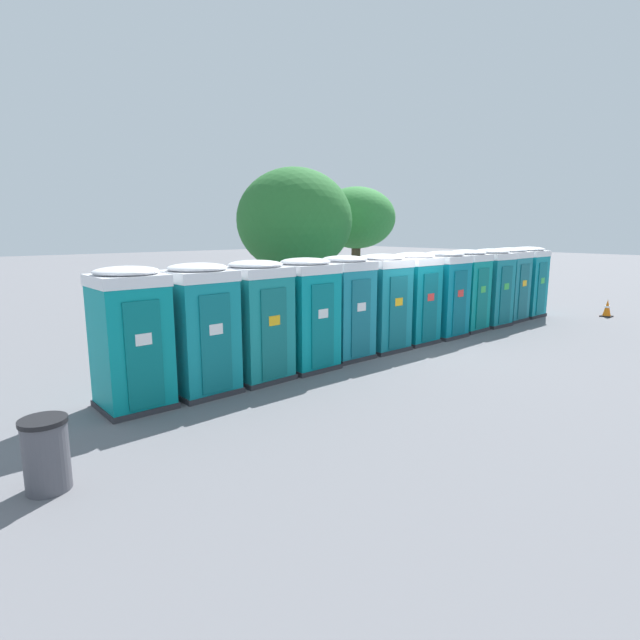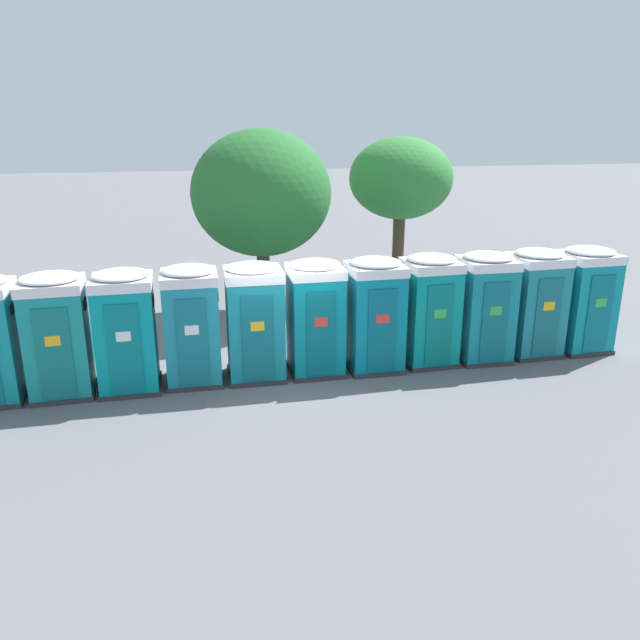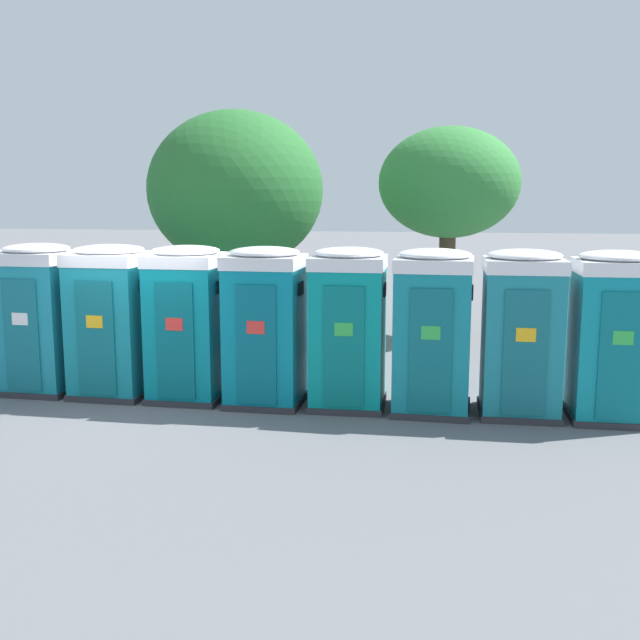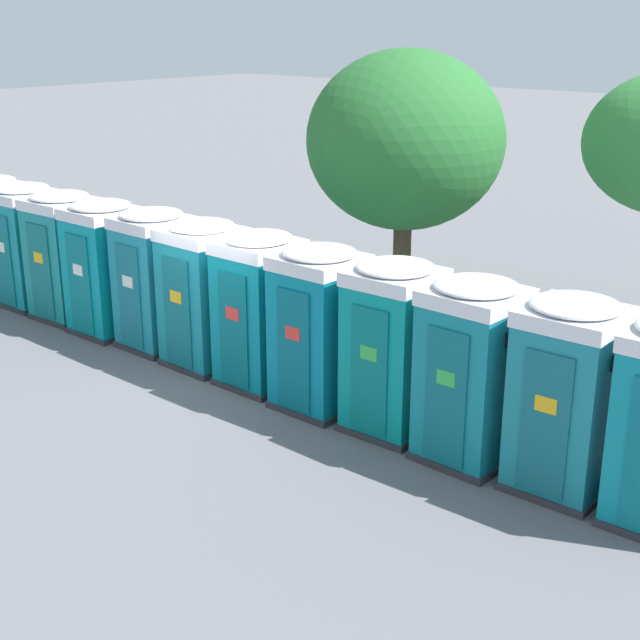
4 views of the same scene
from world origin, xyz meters
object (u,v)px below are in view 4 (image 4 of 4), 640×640
portapotty_7 (319,328)px  portapotty_8 (393,346)px  portapotty_5 (203,293)px  portapotty_1 (27,245)px  street_tree_0 (405,141)px  portapotty_3 (105,267)px  portapotty_9 (471,370)px  portapotty_2 (65,255)px  portapotty_10 (567,395)px  portapotty_4 (155,278)px  portapotty_6 (259,309)px

portapotty_7 → portapotty_8: same height
portapotty_5 → portapotty_7: size_ratio=1.00×
portapotty_1 → street_tree_0: (6.08, 4.73, 2.16)m
portapotty_3 → portapotty_9: bearing=0.2°
portapotty_2 → portapotty_5: same height
portapotty_1 → portapotty_3: 2.65m
portapotty_2 → portapotty_3: size_ratio=1.00×
portapotty_8 → portapotty_10: bearing=0.4°
portapotty_4 → portapotty_5: size_ratio=1.00×
portapotty_7 → street_tree_0: bearing=111.5°
portapotty_1 → portapotty_5: bearing=0.7°
portapotty_7 → portapotty_8: (1.32, 0.08, 0.00)m
portapotty_3 → portapotty_10: size_ratio=1.00×
portapotty_10 → street_tree_0: (-5.83, 4.62, 2.16)m
portapotty_5 → portapotty_8: (3.97, 0.02, 0.00)m
portapotty_4 → portapotty_6: (2.65, -0.04, 0.00)m
portapotty_8 → portapotty_10: (2.65, 0.02, -0.00)m
portapotty_3 → portapotty_6: (3.97, 0.07, 0.00)m
portapotty_1 → portapotty_5: size_ratio=1.00×
portapotty_8 → portapotty_9: size_ratio=1.00×
portapotty_4 → portapotty_7: bearing=-1.4°
portapotty_3 → portapotty_9: 7.94m
portapotty_2 → street_tree_0: (4.76, 4.71, 2.16)m
portapotty_5 → street_tree_0: bearing=80.4°
portapotty_5 → portapotty_7: same height
street_tree_0 → portapotty_7: bearing=-68.5°
portapotty_3 → street_tree_0: (3.44, 4.73, 2.16)m
portapotty_7 → portapotty_8: size_ratio=1.00×
portapotty_2 → portapotty_6: size_ratio=1.00×
portapotty_3 → portapotty_4: bearing=4.7°
portapotty_1 → portapotty_9: (10.59, 0.03, 0.00)m
portapotty_10 → street_tree_0: 7.74m
portapotty_8 → portapotty_10: 2.65m
portapotty_10 → portapotty_1: bearing=-179.5°
portapotty_8 → portapotty_9: bearing=-2.6°
portapotty_4 → portapotty_3: bearing=-175.3°
portapotty_5 → street_tree_0: size_ratio=0.49×
portapotty_10 → portapotty_5: bearing=-179.7°
portapotty_3 → portapotty_10: (9.27, 0.11, 0.00)m
portapotty_3 → portapotty_7: (5.29, 0.01, 0.00)m
portapotty_5 → portapotty_6: same height
portapotty_3 → portapotty_4: (1.32, 0.11, 0.00)m
portapotty_1 → portapotty_2: same height
portapotty_2 → portapotty_8: same height
portapotty_2 → portapotty_6: (5.29, 0.06, 0.00)m
portapotty_8 → street_tree_0: street_tree_0 is taller
portapotty_6 → portapotty_7: 1.33m
portapotty_2 → portapotty_10: same height
portapotty_1 → portapotty_8: bearing=0.5°
portapotty_7 → portapotty_10: (3.97, 0.10, 0.00)m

